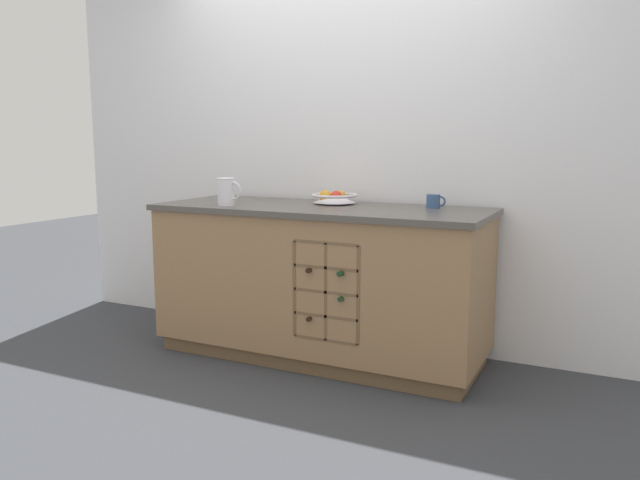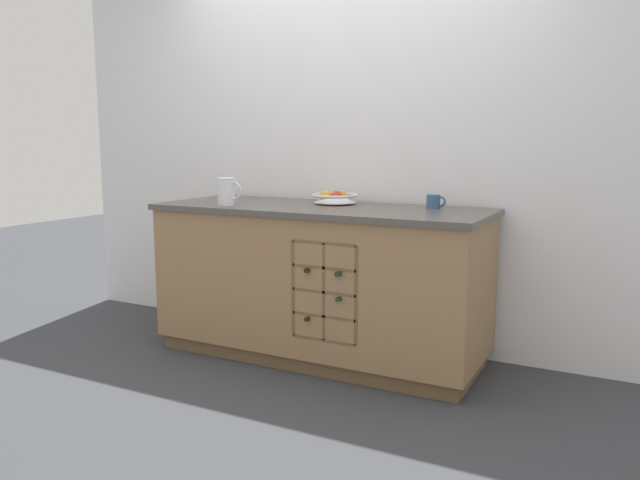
{
  "view_description": "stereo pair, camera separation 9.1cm",
  "coord_description": "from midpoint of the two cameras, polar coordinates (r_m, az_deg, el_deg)",
  "views": [
    {
      "loc": [
        1.62,
        -3.31,
        1.31
      ],
      "look_at": [
        0.0,
        0.0,
        0.72
      ],
      "focal_mm": 35.0,
      "sensor_mm": 36.0,
      "label": 1
    },
    {
      "loc": [
        1.71,
        -3.27,
        1.31
      ],
      "look_at": [
        0.0,
        0.0,
        0.72
      ],
      "focal_mm": 35.0,
      "sensor_mm": 36.0,
      "label": 2
    }
  ],
  "objects": [
    {
      "name": "ground_plane",
      "position": [
        3.91,
        -0.68,
        -10.48
      ],
      "size": [
        14.0,
        14.0,
        0.0
      ],
      "primitive_type": "plane",
      "color": "#383A3F"
    },
    {
      "name": "back_wall",
      "position": [
        4.07,
        2.01,
        8.57
      ],
      "size": [
        4.4,
        0.06,
        2.55
      ],
      "primitive_type": "cube",
      "color": "white",
      "rests_on": "ground_plane"
    },
    {
      "name": "kitchen_island",
      "position": [
        3.78,
        -0.68,
        -3.79
      ],
      "size": [
        2.0,
        0.76,
        0.92
      ],
      "color": "brown",
      "rests_on": "ground_plane"
    },
    {
      "name": "fruit_bowl",
      "position": [
        3.84,
        0.63,
        3.93
      ],
      "size": [
        0.28,
        0.28,
        0.09
      ],
      "color": "silver",
      "rests_on": "kitchen_island"
    },
    {
      "name": "white_pitcher",
      "position": [
        3.79,
        -9.23,
        4.45
      ],
      "size": [
        0.16,
        0.11,
        0.17
      ],
      "color": "white",
      "rests_on": "kitchen_island"
    },
    {
      "name": "ceramic_mug",
      "position": [
        3.65,
        9.67,
        3.52
      ],
      "size": [
        0.11,
        0.08,
        0.08
      ],
      "color": "#385684",
      "rests_on": "kitchen_island"
    }
  ]
}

